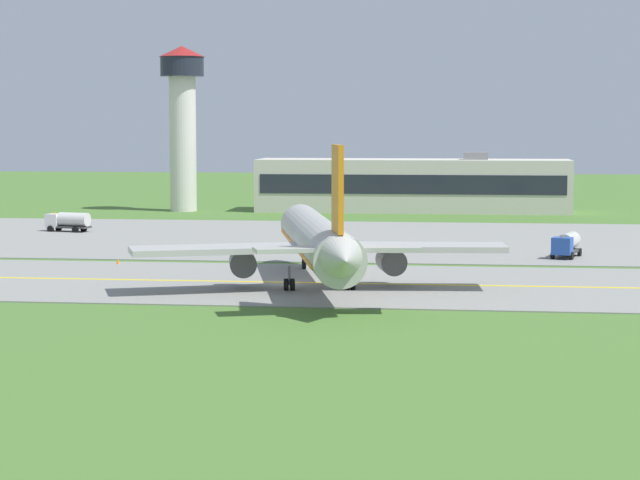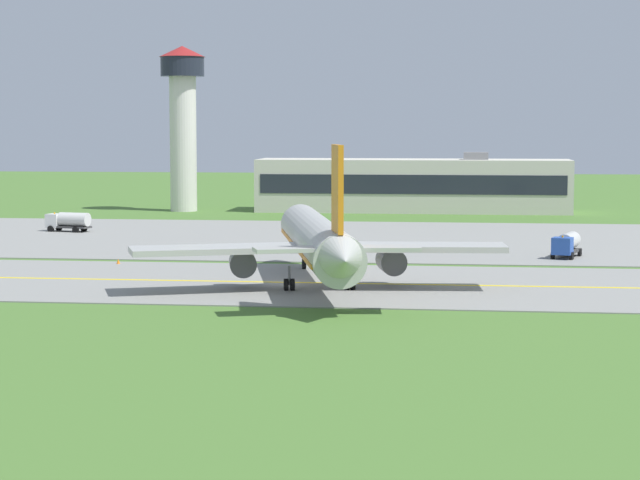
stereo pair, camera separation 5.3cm
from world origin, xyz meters
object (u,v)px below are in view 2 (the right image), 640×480
service_truck_fuel (68,221)px  control_tower (183,112)px  airplane_lead (318,241)px  service_truck_baggage (567,244)px

service_truck_fuel → control_tower: (5.98, 40.28, 14.86)m
control_tower → airplane_lead: bearing=-69.5°
service_truck_baggage → service_truck_fuel: bearing=159.8°
service_truck_baggage → control_tower: size_ratio=0.23×
service_truck_fuel → airplane_lead: bearing=-51.5°
airplane_lead → control_tower: bearing=110.5°
service_truck_baggage → service_truck_fuel: (-63.29, 23.29, 0.00)m
service_truck_fuel → service_truck_baggage: bearing=-20.2°
airplane_lead → service_truck_baggage: (23.50, 26.67, -2.60)m
airplane_lead → service_truck_baggage: bearing=48.6°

